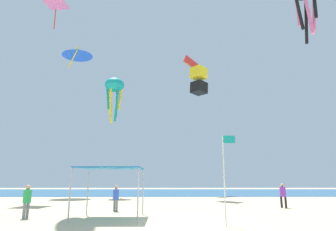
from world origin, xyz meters
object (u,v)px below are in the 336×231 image
Objects in this scene: kite_diamond_pink at (56,6)px; person_central at (116,196)px; kite_delta_blue at (78,53)px; kite_parafoil_red at (193,65)px; canopy_tent at (111,170)px; person_rightmost at (27,199)px; person_leftmost at (283,193)px; banner_flag at (225,171)px; kite_box_yellow at (199,81)px; kite_octopus_teal at (114,87)px.

person_central is at bearing -43.83° from kite_diamond_pink.
kite_parafoil_red reaches higher than kite_delta_blue.
person_rightmost is at bearing 179.02° from canopy_tent.
kite_diamond_pink reaches higher than kite_parafoil_red.
person_central is at bearing 52.27° from person_leftmost.
banner_flag reaches higher than person_rightmost.
person_leftmost is at bearing 116.63° from person_rightmost.
person_rightmost is at bearing -150.85° from kite_parafoil_red.
kite_box_yellow is at bearing -112.26° from kite_delta_blue.
banner_flag is (-5.70, -7.93, 1.37)m from person_leftmost.
person_central is 5.31m from person_rightmost.
person_central is 20.29m from kite_octopus_teal.
kite_delta_blue is at bearing -159.49° from person_rightmost.
canopy_tent is at bearing -64.87° from kite_box_yellow.
kite_diamond_pink is at bearing -151.35° from person_rightmost.
person_leftmost is 16.57m from person_rightmost.
person_rightmost is at bearing 61.35° from person_leftmost.
person_central is (-11.57, -2.01, -0.06)m from person_leftmost.
canopy_tent is 3.78m from person_central.
kite_octopus_teal reaches higher than person_central.
person_rightmost is 26.42m from kite_diamond_pink.
kite_octopus_teal is at bearing 112.90° from banner_flag.
person_central is at bearing 137.06° from person_rightmost.
kite_diamond_pink is (-6.53, -4.22, 8.72)m from kite_octopus_teal.
kite_delta_blue is 16.92m from kite_parafoil_red.
person_leftmost is at bearing 127.63° from kite_octopus_teal.
kite_parafoil_red reaches higher than kite_octopus_teal.
canopy_tent is 1.04× the size of kite_parafoil_red.
kite_parafoil_red is (17.24, 10.62, -2.99)m from kite_diamond_pink.
canopy_tent is 0.84× the size of banner_flag.
banner_flag is 1.24× the size of kite_box_yellow.
kite_delta_blue is at bearing -32.00° from kite_octopus_teal.
person_central is 18.81m from kite_box_yellow.
banner_flag is 25.92m from kite_octopus_teal.
kite_parafoil_red is at bearing 37.33° from kite_diamond_pink.
kite_octopus_teal reaches higher than canopy_tent.
person_leftmost is at bearing -121.22° from person_central.
person_leftmost is 0.53× the size of kite_box_yellow.
canopy_tent is 1.00× the size of kite_diamond_pink.
banner_flag is (5.61, -2.47, -0.11)m from canopy_tent.
kite_diamond_pink is 0.76× the size of kite_delta_blue.
kite_diamond_pink reaches higher than person_rightmost.
person_leftmost is 0.43× the size of banner_flag.
person_rightmost is 0.53× the size of kite_parafoil_red.
person_central is 27.08m from kite_delta_blue.
person_central is 0.28× the size of kite_octopus_teal.
person_leftmost reaches higher than person_rightmost.
person_central is at bearing 134.75° from banner_flag.
kite_parafoil_red reaches higher than person_leftmost.
banner_flag is at bearing -45.42° from kite_box_yellow.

